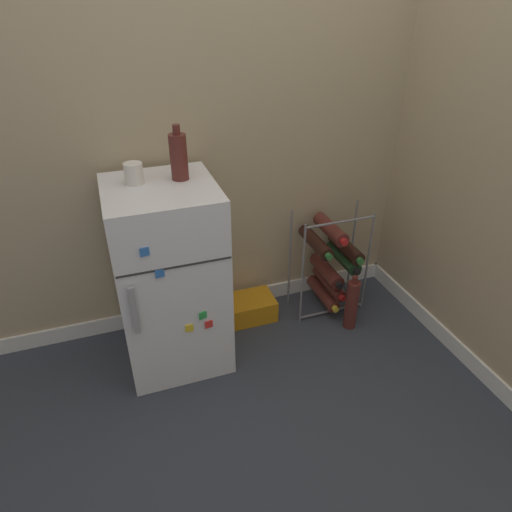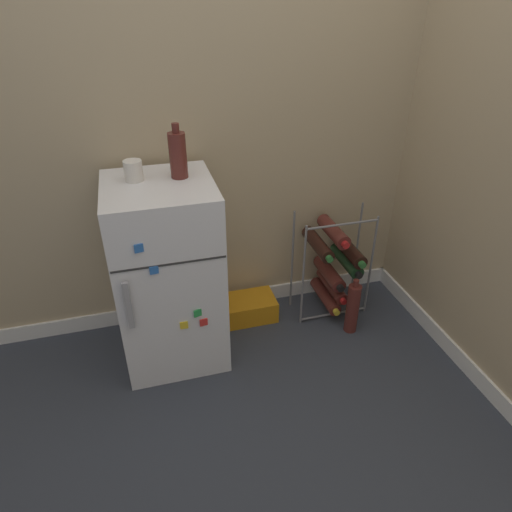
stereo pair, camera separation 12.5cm
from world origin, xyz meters
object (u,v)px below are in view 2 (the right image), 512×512
object	(u,v)px
soda_box	(249,308)
fridge_top_cup	(133,171)
loose_bottle_floor	(353,308)
wine_rack	(334,263)
mini_fridge	(168,274)
fridge_top_bottle	(178,155)

from	to	relation	value
soda_box	fridge_top_cup	world-z (taller)	fridge_top_cup
soda_box	loose_bottle_floor	world-z (taller)	loose_bottle_floor
soda_box	wine_rack	bearing A→B (deg)	-5.66
mini_fridge	loose_bottle_floor	bearing A→B (deg)	-7.01
soda_box	loose_bottle_floor	xyz separation A→B (m)	(0.51, -0.26, 0.09)
fridge_top_cup	fridge_top_bottle	size ratio (longest dim) A/B	0.38
wine_rack	loose_bottle_floor	bearing A→B (deg)	-82.10
mini_fridge	loose_bottle_floor	size ratio (longest dim) A/B	2.77
wine_rack	fridge_top_bottle	xyz separation A→B (m)	(-0.81, -0.04, 0.71)
mini_fridge	fridge_top_cup	distance (m)	0.51
soda_box	fridge_top_cup	xyz separation A→B (m)	(-0.52, -0.08, 0.90)
mini_fridge	fridge_top_bottle	bearing A→B (deg)	27.77
soda_box	fridge_top_cup	distance (m)	1.04
fridge_top_cup	loose_bottle_floor	xyz separation A→B (m)	(1.03, -0.18, -0.81)
loose_bottle_floor	soda_box	bearing A→B (deg)	152.76
wine_rack	loose_bottle_floor	distance (m)	0.27
fridge_top_bottle	loose_bottle_floor	xyz separation A→B (m)	(0.84, -0.17, -0.87)
soda_box	fridge_top_bottle	size ratio (longest dim) A/B	1.25
soda_box	loose_bottle_floor	size ratio (longest dim) A/B	0.89
fridge_top_cup	fridge_top_bottle	xyz separation A→B (m)	(0.19, -0.01, 0.06)
fridge_top_cup	fridge_top_bottle	world-z (taller)	fridge_top_bottle
wine_rack	fridge_top_cup	distance (m)	1.19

